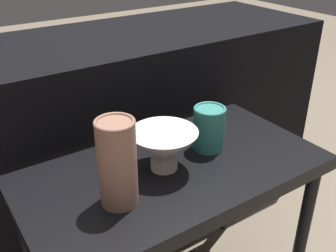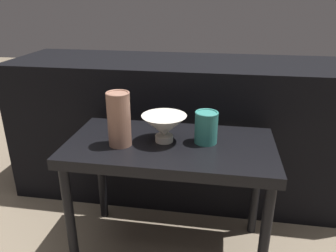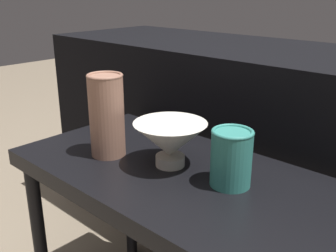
{
  "view_description": "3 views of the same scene",
  "coord_description": "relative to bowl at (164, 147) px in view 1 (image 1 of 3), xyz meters",
  "views": [
    {
      "loc": [
        -0.48,
        -0.68,
        1.04
      ],
      "look_at": [
        0.0,
        0.03,
        0.6
      ],
      "focal_mm": 42.0,
      "sensor_mm": 36.0,
      "label": 1
    },
    {
      "loc": [
        0.17,
        -1.09,
        1.01
      ],
      "look_at": [
        -0.01,
        0.01,
        0.56
      ],
      "focal_mm": 35.0,
      "sensor_mm": 36.0,
      "label": 2
    },
    {
      "loc": [
        0.53,
        -0.6,
        0.88
      ],
      "look_at": [
        -0.04,
        0.02,
        0.59
      ],
      "focal_mm": 42.0,
      "sensor_mm": 36.0,
      "label": 3
    }
  ],
  "objects": [
    {
      "name": "vase_textured_left",
      "position": [
        -0.15,
        -0.06,
        0.04
      ],
      "size": [
        0.08,
        0.08,
        0.2
      ],
      "color": "#996B56",
      "rests_on": "table"
    },
    {
      "name": "bowl",
      "position": [
        0.0,
        0.0,
        0.0
      ],
      "size": [
        0.17,
        0.17,
        0.1
      ],
      "color": "silver",
      "rests_on": "table"
    },
    {
      "name": "vase_colorful_right",
      "position": [
        0.15,
        0.02,
        0.0
      ],
      "size": [
        0.09,
        0.09,
        0.12
      ],
      "color": "teal",
      "rests_on": "table"
    },
    {
      "name": "couch_backdrop",
      "position": [
        0.02,
        0.49,
        -0.2
      ],
      "size": [
        1.74,
        0.5,
        0.71
      ],
      "color": "black",
      "rests_on": "ground_plane"
    },
    {
      "name": "table",
      "position": [
        0.02,
        -0.01,
        -0.12
      ],
      "size": [
        0.77,
        0.4,
        0.5
      ],
      "color": "black",
      "rests_on": "ground_plane"
    }
  ]
}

